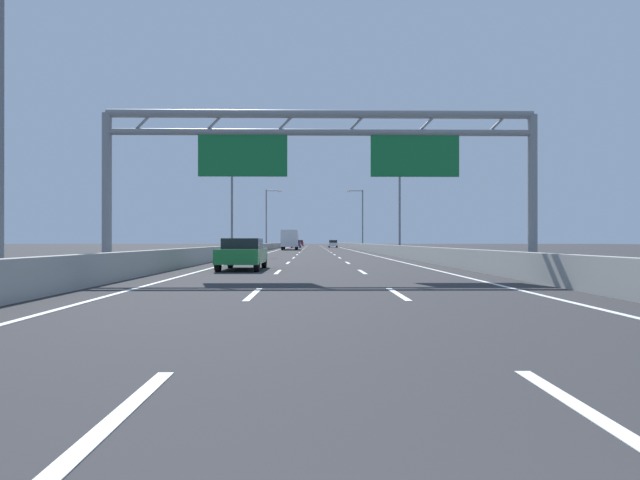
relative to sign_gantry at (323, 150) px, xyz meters
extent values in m
plane|color=#2D2D30|center=(-0.07, 80.69, -4.83)|extent=(260.00, 260.00, 0.00)
cube|color=white|center=(-1.87, -15.81, -4.82)|extent=(0.16, 3.00, 0.01)
cube|color=white|center=(-1.87, -6.81, -4.82)|extent=(0.16, 3.00, 0.01)
cube|color=white|center=(-1.87, 2.19, -4.82)|extent=(0.16, 3.00, 0.01)
cube|color=white|center=(-1.87, 11.19, -4.82)|extent=(0.16, 3.00, 0.01)
cube|color=white|center=(-1.87, 20.19, -4.82)|extent=(0.16, 3.00, 0.01)
cube|color=white|center=(-1.87, 29.19, -4.82)|extent=(0.16, 3.00, 0.01)
cube|color=white|center=(-1.87, 38.19, -4.82)|extent=(0.16, 3.00, 0.01)
cube|color=white|center=(-1.87, 47.19, -4.82)|extent=(0.16, 3.00, 0.01)
cube|color=white|center=(-1.87, 56.19, -4.82)|extent=(0.16, 3.00, 0.01)
cube|color=white|center=(-1.87, 65.19, -4.82)|extent=(0.16, 3.00, 0.01)
cube|color=white|center=(-1.87, 74.19, -4.82)|extent=(0.16, 3.00, 0.01)
cube|color=white|center=(-1.87, 83.19, -4.82)|extent=(0.16, 3.00, 0.01)
cube|color=white|center=(-1.87, 92.19, -4.82)|extent=(0.16, 3.00, 0.01)
cube|color=white|center=(-1.87, 101.19, -4.82)|extent=(0.16, 3.00, 0.01)
cube|color=white|center=(-1.87, 110.19, -4.82)|extent=(0.16, 3.00, 0.01)
cube|color=white|center=(-1.87, 119.19, -4.82)|extent=(0.16, 3.00, 0.01)
cube|color=white|center=(-1.87, 128.19, -4.82)|extent=(0.16, 3.00, 0.01)
cube|color=white|center=(-1.87, 137.19, -4.82)|extent=(0.16, 3.00, 0.01)
cube|color=white|center=(1.73, -15.81, -4.82)|extent=(0.16, 3.00, 0.01)
cube|color=white|center=(1.73, -6.81, -4.82)|extent=(0.16, 3.00, 0.01)
cube|color=white|center=(1.73, 2.19, -4.82)|extent=(0.16, 3.00, 0.01)
cube|color=white|center=(1.73, 11.19, -4.82)|extent=(0.16, 3.00, 0.01)
cube|color=white|center=(1.73, 20.19, -4.82)|extent=(0.16, 3.00, 0.01)
cube|color=white|center=(1.73, 29.19, -4.82)|extent=(0.16, 3.00, 0.01)
cube|color=white|center=(1.73, 38.19, -4.82)|extent=(0.16, 3.00, 0.01)
cube|color=white|center=(1.73, 47.19, -4.82)|extent=(0.16, 3.00, 0.01)
cube|color=white|center=(1.73, 56.19, -4.82)|extent=(0.16, 3.00, 0.01)
cube|color=white|center=(1.73, 65.19, -4.82)|extent=(0.16, 3.00, 0.01)
cube|color=white|center=(1.73, 74.19, -4.82)|extent=(0.16, 3.00, 0.01)
cube|color=white|center=(1.73, 83.19, -4.82)|extent=(0.16, 3.00, 0.01)
cube|color=white|center=(1.73, 92.19, -4.82)|extent=(0.16, 3.00, 0.01)
cube|color=white|center=(1.73, 101.19, -4.82)|extent=(0.16, 3.00, 0.01)
cube|color=white|center=(1.73, 110.19, -4.82)|extent=(0.16, 3.00, 0.01)
cube|color=white|center=(1.73, 119.19, -4.82)|extent=(0.16, 3.00, 0.01)
cube|color=white|center=(1.73, 128.19, -4.82)|extent=(0.16, 3.00, 0.01)
cube|color=white|center=(1.73, 137.19, -4.82)|extent=(0.16, 3.00, 0.01)
cube|color=white|center=(-5.32, 68.69, -4.82)|extent=(0.16, 176.00, 0.01)
cube|color=white|center=(5.18, 68.69, -4.82)|extent=(0.16, 176.00, 0.01)
cube|color=#9E9E99|center=(-6.97, 90.69, -4.35)|extent=(0.45, 220.00, 0.95)
cube|color=#9E9E99|center=(6.83, 90.69, -4.35)|extent=(0.45, 220.00, 0.95)
cylinder|color=gray|center=(-8.24, 0.00, -1.73)|extent=(0.36, 0.36, 6.20)
cylinder|color=gray|center=(8.10, 0.00, -1.73)|extent=(0.36, 0.36, 6.20)
cylinder|color=gray|center=(-0.07, 0.00, 1.37)|extent=(16.34, 0.32, 0.32)
cylinder|color=gray|center=(-0.07, 0.00, 0.67)|extent=(16.34, 0.26, 0.26)
cylinder|color=gray|center=(-6.88, 0.00, 1.02)|extent=(0.74, 0.10, 0.74)
cylinder|color=gray|center=(-4.15, 0.00, 1.02)|extent=(0.74, 0.10, 0.74)
cylinder|color=gray|center=(-1.43, 0.00, 1.02)|extent=(0.74, 0.10, 0.74)
cylinder|color=gray|center=(1.29, 0.00, 1.02)|extent=(0.74, 0.10, 0.74)
cylinder|color=gray|center=(4.01, 0.00, 1.02)|extent=(0.74, 0.10, 0.74)
cylinder|color=gray|center=(6.74, 0.00, 1.02)|extent=(0.74, 0.10, 0.74)
cube|color=#146B33|center=(-3.06, 0.00, -0.23)|extent=(3.40, 0.12, 1.60)
cube|color=#146B33|center=(3.54, 0.00, -0.23)|extent=(3.40, 0.12, 1.60)
cylinder|color=slate|center=(-7.77, 27.07, -0.08)|extent=(0.20, 0.20, 9.50)
cylinder|color=slate|center=(-6.67, 27.07, 4.52)|extent=(2.20, 0.12, 0.12)
cube|color=#F2EAC6|center=(-5.57, 27.07, 4.42)|extent=(0.56, 0.28, 0.20)
cylinder|color=slate|center=(7.63, 27.07, -0.08)|extent=(0.20, 0.20, 9.50)
cylinder|color=slate|center=(6.53, 27.07, 4.52)|extent=(2.20, 0.12, 0.12)
cube|color=#F2EAC6|center=(5.43, 27.07, 4.42)|extent=(0.56, 0.28, 0.20)
cylinder|color=slate|center=(-7.77, 61.53, -0.08)|extent=(0.20, 0.20, 9.50)
cylinder|color=slate|center=(-6.67, 61.53, 4.52)|extent=(2.20, 0.12, 0.12)
cube|color=#F2EAC6|center=(-5.57, 61.53, 4.42)|extent=(0.56, 0.28, 0.20)
cylinder|color=slate|center=(7.63, 61.53, -0.08)|extent=(0.20, 0.20, 9.50)
cylinder|color=slate|center=(6.53, 61.53, 4.52)|extent=(2.20, 0.12, 0.12)
cube|color=#F2EAC6|center=(5.43, 61.53, 4.42)|extent=(0.56, 0.28, 0.20)
cube|color=#2347AD|center=(-3.65, 80.50, -4.19)|extent=(1.88, 4.27, 0.63)
cube|color=black|center=(-3.65, 80.06, -3.66)|extent=(1.65, 1.92, 0.44)
cylinder|color=black|center=(-4.48, 82.08, -4.51)|extent=(0.22, 0.64, 0.64)
cylinder|color=black|center=(-2.82, 82.08, -4.51)|extent=(0.22, 0.64, 0.64)
cylinder|color=black|center=(-4.48, 78.91, -4.51)|extent=(0.22, 0.64, 0.64)
cylinder|color=black|center=(-2.82, 78.91, -4.51)|extent=(0.22, 0.64, 0.64)
cube|color=#1E7A38|center=(-3.62, 4.04, -4.18)|extent=(1.89, 4.42, 0.65)
cube|color=black|center=(-3.62, 4.03, -3.62)|extent=(1.66, 2.08, 0.47)
cylinder|color=black|center=(-4.46, 5.69, -4.51)|extent=(0.22, 0.64, 0.64)
cylinder|color=black|center=(-2.79, 5.69, -4.51)|extent=(0.22, 0.64, 0.64)
cylinder|color=black|center=(-4.46, 2.38, -4.51)|extent=(0.22, 0.64, 0.64)
cylinder|color=black|center=(-2.79, 2.38, -4.51)|extent=(0.22, 0.64, 0.64)
cube|color=red|center=(-3.68, 112.49, -4.16)|extent=(1.86, 4.25, 0.70)
cube|color=black|center=(-3.68, 112.38, -3.55)|extent=(1.64, 1.73, 0.53)
cylinder|color=black|center=(-4.50, 114.06, -4.51)|extent=(0.22, 0.64, 0.64)
cylinder|color=black|center=(-2.86, 114.06, -4.51)|extent=(0.22, 0.64, 0.64)
cylinder|color=black|center=(-4.50, 110.91, -4.51)|extent=(0.22, 0.64, 0.64)
cylinder|color=black|center=(-2.86, 110.91, -4.51)|extent=(0.22, 0.64, 0.64)
cube|color=silver|center=(3.75, 83.39, -4.19)|extent=(1.80, 4.40, 0.64)
cube|color=black|center=(3.75, 82.77, -3.60)|extent=(1.58, 2.11, 0.54)
cylinder|color=black|center=(2.97, 85.04, -4.51)|extent=(0.22, 0.64, 0.64)
cylinder|color=black|center=(4.54, 85.04, -4.51)|extent=(0.22, 0.64, 0.64)
cylinder|color=black|center=(2.97, 81.74, -4.51)|extent=(0.22, 0.64, 0.64)
cylinder|color=black|center=(4.54, 81.74, -4.51)|extent=(0.22, 0.64, 0.64)
cube|color=#B21E19|center=(-3.81, 59.95, -3.38)|extent=(2.31, 2.22, 1.93)
cube|color=silver|center=(-3.81, 55.90, -3.12)|extent=(2.31, 5.50, 2.45)
cylinder|color=black|center=(-4.83, 60.16, -4.35)|extent=(0.28, 0.96, 0.96)
cylinder|color=black|center=(-2.80, 60.16, -4.35)|extent=(0.28, 0.96, 0.96)
cylinder|color=black|center=(-4.83, 54.55, -4.35)|extent=(0.28, 0.96, 0.96)
cylinder|color=black|center=(-2.80, 54.55, -4.35)|extent=(0.28, 0.96, 0.96)
camera|label=1|loc=(-0.40, -19.42, -3.50)|focal=28.48mm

